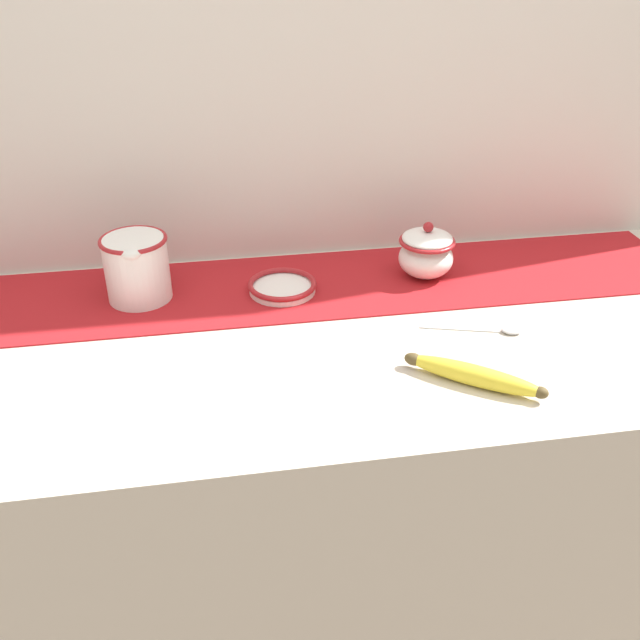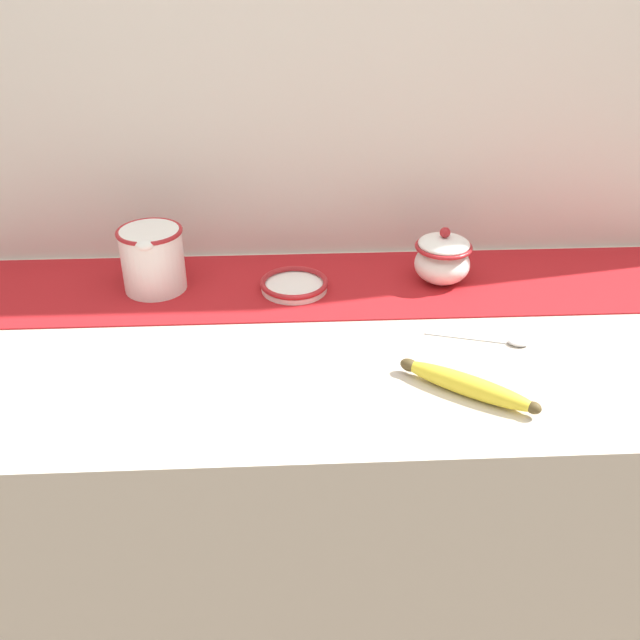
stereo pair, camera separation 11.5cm
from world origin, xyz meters
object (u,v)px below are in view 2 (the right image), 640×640
small_dish (294,285)px  banana (468,385)px  spoon (509,342)px  sugar_bowl (443,258)px  cream_pitcher (153,257)px

small_dish → banana: banana is taller
small_dish → spoon: small_dish is taller
sugar_bowl → small_dish: bearing=-176.1°
cream_pitcher → spoon: 0.66m
banana → spoon: (0.10, 0.14, -0.01)m
sugar_bowl → spoon: size_ratio=0.66×
cream_pitcher → sugar_bowl: 0.54m
cream_pitcher → sugar_bowl: bearing=-0.1°
spoon → small_dish: bearing=165.9°
small_dish → banana: 0.42m
sugar_bowl → small_dish: size_ratio=0.87×
small_dish → sugar_bowl: bearing=3.9°
banana → spoon: banana is taller
sugar_bowl → cream_pitcher: bearing=179.9°
small_dish → spoon: (0.35, -0.20, -0.01)m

